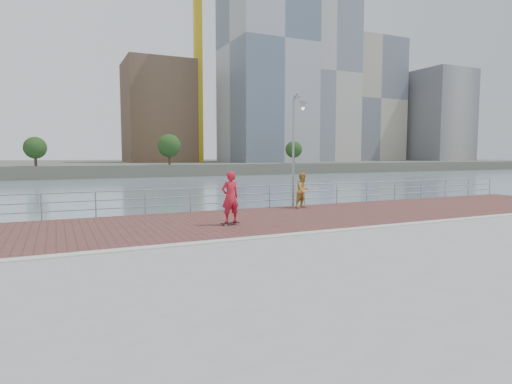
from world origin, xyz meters
name	(u,v)px	position (x,y,z in m)	size (l,w,h in m)	color
water	(282,296)	(0.00, 0.00, -2.00)	(400.00, 400.00, 0.00)	slate
seawall	(389,320)	(0.00, -5.00, -1.00)	(40.00, 24.00, 2.00)	gray
brick_lane	(239,221)	(0.00, 3.60, 0.01)	(40.00, 6.80, 0.02)	brown
curb	(282,236)	(0.00, 0.00, 0.03)	(40.00, 0.40, 0.06)	#B7B5AD
far_shore	(81,166)	(0.00, 122.50, -0.75)	(320.00, 95.00, 2.50)	#4C5142
guardrail	(211,196)	(0.00, 7.00, 0.69)	(39.06, 0.06, 1.13)	#8C9EA8
street_lamp	(297,130)	(4.15, 6.10, 3.84)	(0.39, 1.15, 5.41)	gray
skateboard	(230,223)	(-0.71, 2.77, 0.08)	(0.73, 0.26, 0.08)	black
skateboarder	(230,197)	(-0.71, 2.77, 1.08)	(0.71, 0.46, 1.94)	red
bystander	(303,190)	(4.47, 6.05, 0.90)	(0.85, 0.66, 1.75)	gold
tower_crane	(189,41)	(27.36, 104.00, 33.50)	(47.00, 2.00, 50.70)	gold
skyline	(184,77)	(25.83, 103.77, 23.61)	(233.00, 41.00, 64.51)	#ADA38E
shoreline_trees	(38,146)	(-9.50, 77.00, 4.19)	(109.04, 4.80, 6.40)	#473323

